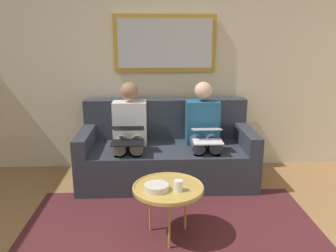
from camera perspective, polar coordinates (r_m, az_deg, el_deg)
wall_rear at (r=4.24m, az=-0.54°, el=10.37°), size 6.00×0.12×2.60m
area_rug at (r=2.97m, az=0.75°, el=-18.45°), size 2.60×1.80×0.01m
couch at (r=3.97m, az=-0.26°, el=-4.55°), size 1.95×0.90×0.90m
framed_mirror at (r=4.13m, az=-0.50°, el=13.72°), size 1.22×0.05×0.67m
coffee_table at (r=2.80m, az=0.03°, el=-10.48°), size 0.58×0.58×0.46m
cup at (r=2.71m, az=1.76°, el=-10.03°), size 0.07×0.07×0.09m
bowl at (r=2.73m, az=-1.94°, el=-10.30°), size 0.19×0.19×0.05m
person_left at (r=3.86m, az=6.00°, el=-0.62°), size 0.38×0.58×1.14m
laptop_white at (r=3.61m, az=6.58°, el=-1.45°), size 0.31×0.32×0.14m
person_right at (r=3.82m, az=-6.50°, el=-0.77°), size 0.38×0.58×1.14m
laptop_black at (r=3.60m, az=-6.75°, el=-1.45°), size 0.34×0.38×0.17m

